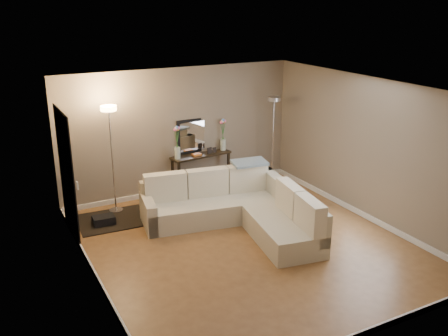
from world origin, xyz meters
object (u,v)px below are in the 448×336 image
floor_lamp_lit (111,138)px  floor_lamp_unlit (273,123)px  sectional_sofa (238,208)px  console_table (198,171)px

floor_lamp_lit → floor_lamp_unlit: 3.50m
sectional_sofa → floor_lamp_unlit: 2.54m
floor_lamp_lit → floor_lamp_unlit: bearing=-1.2°
sectional_sofa → floor_lamp_lit: 2.65m
sectional_sofa → floor_lamp_unlit: bearing=41.8°
console_table → floor_lamp_lit: 2.11m
sectional_sofa → console_table: bearing=87.4°
console_table → floor_lamp_unlit: bearing=-10.6°
console_table → floor_lamp_unlit: (1.65, -0.31, 0.90)m
console_table → floor_lamp_unlit: size_ratio=0.69×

